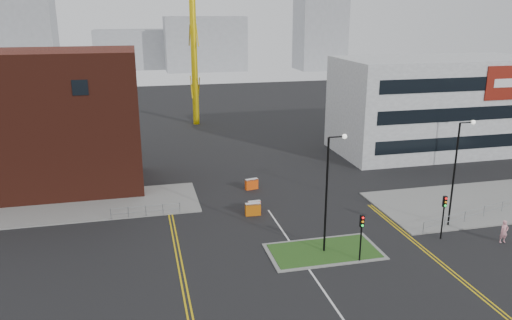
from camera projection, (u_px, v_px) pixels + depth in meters
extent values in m
plane|color=black|center=(340.00, 315.00, 30.09)|extent=(200.00, 200.00, 0.00)
cube|color=slate|center=(46.00, 209.00, 46.10)|extent=(28.00, 8.00, 0.12)
cube|color=slate|center=(497.00, 201.00, 48.02)|extent=(24.00, 10.00, 0.12)
cube|color=slate|center=(324.00, 251.00, 37.97)|extent=(8.60, 4.60, 0.08)
cube|color=#1F4A18|center=(324.00, 251.00, 37.97)|extent=(8.00, 4.00, 0.12)
cube|color=#4E1D13|center=(47.00, 122.00, 49.69)|extent=(18.00, 10.00, 14.00)
cube|color=black|center=(80.00, 88.00, 44.75)|extent=(1.40, 0.10, 1.40)
cube|color=#A5A7AA|center=(434.00, 105.00, 63.97)|extent=(25.00, 12.00, 12.00)
cube|color=black|center=(460.00, 143.00, 59.37)|extent=(22.00, 0.10, 1.60)
cube|color=black|center=(463.00, 114.00, 58.36)|extent=(22.00, 0.10, 1.60)
cube|color=black|center=(467.00, 84.00, 57.36)|extent=(22.00, 0.10, 1.60)
cube|color=maroon|center=(512.00, 83.00, 58.64)|extent=(7.00, 0.15, 4.00)
cylinder|color=yellow|center=(193.00, 23.00, 76.33)|extent=(1.00, 1.00, 31.58)
cylinder|color=black|center=(326.00, 197.00, 36.69)|extent=(0.16, 0.16, 9.00)
cylinder|color=black|center=(337.00, 137.00, 35.53)|extent=(1.20, 0.10, 0.10)
sphere|color=silver|center=(345.00, 136.00, 35.66)|extent=(0.36, 0.36, 0.36)
cylinder|color=black|center=(454.00, 176.00, 41.23)|extent=(0.16, 0.16, 9.00)
cylinder|color=black|center=(467.00, 123.00, 40.07)|extent=(1.20, 0.10, 0.10)
sphere|color=silver|center=(473.00, 122.00, 40.21)|extent=(0.36, 0.36, 0.36)
cylinder|color=black|center=(361.00, 243.00, 36.14)|extent=(0.12, 0.12, 3.00)
cube|color=black|center=(362.00, 221.00, 35.65)|extent=(0.28, 0.22, 0.90)
sphere|color=red|center=(363.00, 218.00, 35.44)|extent=(0.18, 0.18, 0.18)
sphere|color=orange|center=(363.00, 222.00, 35.53)|extent=(0.18, 0.18, 0.18)
sphere|color=#0CCC33|center=(363.00, 226.00, 35.61)|extent=(0.18, 0.18, 0.18)
cylinder|color=black|center=(442.00, 221.00, 39.79)|extent=(0.12, 0.12, 3.00)
cube|color=black|center=(445.00, 201.00, 39.30)|extent=(0.28, 0.22, 0.90)
sphere|color=red|center=(446.00, 199.00, 39.09)|extent=(0.18, 0.18, 0.18)
sphere|color=orange|center=(446.00, 202.00, 39.18)|extent=(0.18, 0.18, 0.18)
sphere|color=#0CCC33|center=(445.00, 206.00, 39.26)|extent=(0.18, 0.18, 0.18)
cylinder|color=gray|center=(145.00, 206.00, 44.09)|extent=(6.00, 0.04, 0.04)
cylinder|color=gray|center=(146.00, 211.00, 44.24)|extent=(6.00, 0.04, 0.04)
cylinder|color=gray|center=(111.00, 214.00, 43.57)|extent=(0.05, 0.05, 1.10)
cylinder|color=gray|center=(180.00, 208.00, 44.91)|extent=(0.05, 0.05, 1.10)
cylinder|color=gray|center=(503.00, 202.00, 45.07)|extent=(19.01, 5.04, 0.04)
cylinder|color=gray|center=(502.00, 207.00, 45.22)|extent=(19.01, 5.04, 0.04)
cylinder|color=gray|center=(423.00, 228.00, 40.77)|extent=(0.05, 0.05, 1.10)
cube|color=silver|center=(328.00, 297.00, 31.95)|extent=(0.15, 30.00, 0.01)
cube|color=gold|center=(176.00, 256.00, 37.39)|extent=(0.12, 24.00, 0.01)
cube|color=gold|center=(180.00, 255.00, 37.46)|extent=(0.12, 24.00, 0.01)
cube|color=gold|center=(426.00, 253.00, 37.80)|extent=(0.12, 20.00, 0.01)
cube|color=gold|center=(430.00, 253.00, 37.86)|extent=(0.12, 20.00, 0.01)
cube|color=gray|center=(19.00, 37.00, 129.76)|extent=(18.00, 12.00, 22.00)
cube|color=gray|center=(205.00, 44.00, 151.10)|extent=(24.00, 12.00, 16.00)
cube|color=gray|center=(320.00, 23.00, 152.53)|extent=(14.00, 12.00, 28.00)
cube|color=gray|center=(144.00, 49.00, 156.97)|extent=(30.00, 12.00, 12.00)
imported|color=pink|center=(504.00, 232.00, 39.29)|extent=(0.69, 0.46, 1.86)
cube|color=#FF2F0E|center=(254.00, 206.00, 45.63)|extent=(1.17, 0.45, 0.96)
cube|color=silver|center=(254.00, 202.00, 45.51)|extent=(1.17, 0.45, 0.11)
cube|color=#CF610B|center=(253.00, 209.00, 44.64)|extent=(1.38, 0.49, 1.14)
cube|color=silver|center=(253.00, 204.00, 44.49)|extent=(1.38, 0.49, 0.14)
cube|color=#F04E0D|center=(252.00, 184.00, 51.17)|extent=(1.38, 0.70, 1.10)
cube|color=silver|center=(252.00, 180.00, 51.02)|extent=(1.38, 0.70, 0.13)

